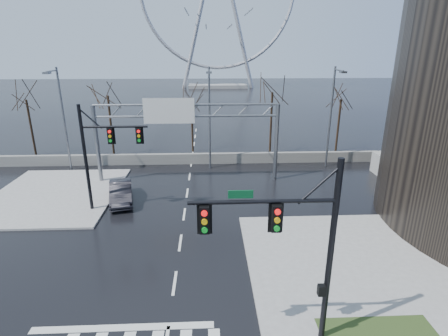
{
  "coord_description": "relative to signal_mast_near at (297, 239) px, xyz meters",
  "views": [
    {
      "loc": [
        1.9,
        -15.39,
        11.62
      ],
      "look_at": [
        2.89,
        6.74,
        4.0
      ],
      "focal_mm": 28.0,
      "sensor_mm": 36.0,
      "label": 1
    }
  ],
  "objects": [
    {
      "name": "ground",
      "position": [
        -5.14,
        4.04,
        -4.87
      ],
      "size": [
        260.0,
        260.0,
        0.0
      ],
      "primitive_type": "plane",
      "color": "black",
      "rests_on": "ground"
    },
    {
      "name": "sidewalk_right_ext",
      "position": [
        4.86,
        6.04,
        -4.8
      ],
      "size": [
        12.0,
        10.0,
        0.15
      ],
      "primitive_type": "cube",
      "color": "gray",
      "rests_on": "ground"
    },
    {
      "name": "sidewalk_far",
      "position": [
        -16.14,
        16.04,
        -4.8
      ],
      "size": [
        10.0,
        12.0,
        0.15
      ],
      "primitive_type": "cube",
      "color": "gray",
      "rests_on": "ground"
    },
    {
      "name": "barrier_wall",
      "position": [
        -5.14,
        24.04,
        -4.32
      ],
      "size": [
        52.0,
        0.5,
        1.1
      ],
      "primitive_type": "cube",
      "color": "slate",
      "rests_on": "ground"
    },
    {
      "name": "signal_mast_near",
      "position": [
        0.0,
        0.0,
        0.0
      ],
      "size": [
        5.52,
        0.41,
        8.0
      ],
      "color": "black",
      "rests_on": "ground"
    },
    {
      "name": "signal_mast_far",
      "position": [
        -11.01,
        13.0,
        -0.04
      ],
      "size": [
        4.72,
        0.41,
        8.0
      ],
      "color": "black",
      "rests_on": "ground"
    },
    {
      "name": "sign_gantry",
      "position": [
        -5.52,
        19.0,
        0.31
      ],
      "size": [
        16.36,
        0.4,
        7.6
      ],
      "color": "slate",
      "rests_on": "ground"
    },
    {
      "name": "streetlight_left",
      "position": [
        -17.14,
        22.2,
        1.01
      ],
      "size": [
        0.5,
        2.55,
        10.0
      ],
      "color": "slate",
      "rests_on": "ground"
    },
    {
      "name": "streetlight_mid",
      "position": [
        -3.14,
        22.2,
        1.01
      ],
      "size": [
        0.5,
        2.55,
        10.0
      ],
      "color": "slate",
      "rests_on": "ground"
    },
    {
      "name": "streetlight_right",
      "position": [
        8.86,
        22.2,
        1.01
      ],
      "size": [
        0.5,
        2.55,
        10.0
      ],
      "color": "slate",
      "rests_on": "ground"
    },
    {
      "name": "tree_far_left",
      "position": [
        -23.14,
        28.04,
        0.7
      ],
      "size": [
        3.5,
        3.5,
        7.0
      ],
      "color": "black",
      "rests_on": "ground"
    },
    {
      "name": "tree_left",
      "position": [
        -14.14,
        27.54,
        1.1
      ],
      "size": [
        3.75,
        3.75,
        7.5
      ],
      "color": "black",
      "rests_on": "ground"
    },
    {
      "name": "tree_center",
      "position": [
        -5.14,
        28.54,
        0.3
      ],
      "size": [
        3.25,
        3.25,
        6.5
      ],
      "color": "black",
      "rests_on": "ground"
    },
    {
      "name": "tree_right",
      "position": [
        3.86,
        27.54,
        1.34
      ],
      "size": [
        3.9,
        3.9,
        7.8
      ],
      "color": "black",
      "rests_on": "ground"
    },
    {
      "name": "tree_far_right",
      "position": [
        11.86,
        28.04,
        0.54
      ],
      "size": [
        3.4,
        3.4,
        6.8
      ],
      "color": "black",
      "rests_on": "ground"
    },
    {
      "name": "car",
      "position": [
        -10.29,
        14.56,
        -4.08
      ],
      "size": [
        2.69,
        5.04,
        1.58
      ],
      "primitive_type": "imported",
      "rotation": [
        0.0,
        0.0,
        0.22
      ],
      "color": "black",
      "rests_on": "ground"
    }
  ]
}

